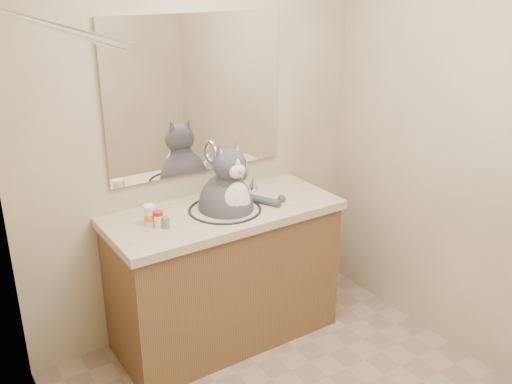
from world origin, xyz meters
TOP-DOWN VIEW (x-y plane):
  - room at (0.00, 0.00)m, footprint 2.22×2.52m
  - vanity at (0.00, 0.96)m, footprint 1.34×0.59m
  - mirror at (0.00, 1.24)m, footprint 1.10×0.02m
  - shower_curtain at (-1.05, 0.10)m, footprint 0.02×1.30m
  - cat at (0.02, 0.95)m, footprint 0.45×0.35m
  - pill_bottle_redcap at (-0.40, 0.94)m, footprint 0.06×0.06m
  - pill_bottle_orange at (-0.43, 0.99)m, footprint 0.08×0.08m
  - grey_canister at (-0.38, 0.91)m, footprint 0.04×0.04m

SIDE VIEW (x-z plane):
  - vanity at x=0.00m, z-range -0.12..1.00m
  - grey_canister at x=-0.38m, z-range 0.85..0.91m
  - cat at x=0.02m, z-range 0.58..1.19m
  - pill_bottle_redcap at x=-0.40m, z-range 0.85..0.94m
  - pill_bottle_orange at x=-0.43m, z-range 0.85..0.96m
  - shower_curtain at x=-1.05m, z-range 0.06..2.00m
  - room at x=0.00m, z-range -0.01..2.41m
  - mirror at x=0.00m, z-range 1.00..1.90m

